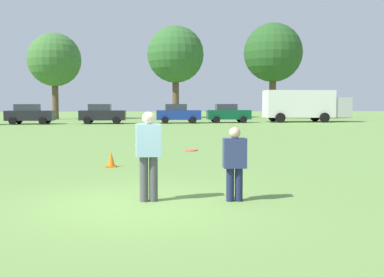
{
  "coord_description": "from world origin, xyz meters",
  "views": [
    {
      "loc": [
        0.12,
        -9.08,
        1.98
      ],
      "look_at": [
        1.27,
        2.39,
        1.09
      ],
      "focal_mm": 43.81,
      "sensor_mm": 36.0,
      "label": 1
    }
  ],
  "objects_px": {
    "parked_car_mid_left": "(30,114)",
    "parked_car_center": "(102,114)",
    "frisbee": "(191,150)",
    "box_truck": "(305,105)",
    "player_defender": "(235,160)",
    "player_thrower": "(149,151)",
    "traffic_cone": "(111,159)",
    "parked_car_near_right": "(228,113)",
    "parked_car_mid_right": "(178,113)"
  },
  "relations": [
    {
      "from": "parked_car_mid_left",
      "to": "parked_car_mid_right",
      "type": "relative_size",
      "value": 1.0
    },
    {
      "from": "parked_car_mid_right",
      "to": "parked_car_near_right",
      "type": "height_order",
      "value": "same"
    },
    {
      "from": "box_truck",
      "to": "parked_car_near_right",
      "type": "bearing_deg",
      "value": -175.69
    },
    {
      "from": "box_truck",
      "to": "player_defender",
      "type": "bearing_deg",
      "value": -111.18
    },
    {
      "from": "player_defender",
      "to": "parked_car_center",
      "type": "xyz_separation_m",
      "value": [
        -5.75,
        34.88,
        0.09
      ]
    },
    {
      "from": "parked_car_mid_right",
      "to": "parked_car_center",
      "type": "bearing_deg",
      "value": -176.02
    },
    {
      "from": "player_defender",
      "to": "parked_car_center",
      "type": "relative_size",
      "value": 0.35
    },
    {
      "from": "traffic_cone",
      "to": "box_truck",
      "type": "distance_m",
      "value": 35.65
    },
    {
      "from": "traffic_cone",
      "to": "parked_car_mid_right",
      "type": "relative_size",
      "value": 0.11
    },
    {
      "from": "traffic_cone",
      "to": "parked_car_near_right",
      "type": "relative_size",
      "value": 0.11
    },
    {
      "from": "player_defender",
      "to": "traffic_cone",
      "type": "relative_size",
      "value": 3.1
    },
    {
      "from": "player_defender",
      "to": "parked_car_near_right",
      "type": "distance_m",
      "value": 36.54
    },
    {
      "from": "player_thrower",
      "to": "parked_car_near_right",
      "type": "bearing_deg",
      "value": 77.44
    },
    {
      "from": "parked_car_mid_right",
      "to": "box_truck",
      "type": "relative_size",
      "value": 0.5
    },
    {
      "from": "parked_car_mid_right",
      "to": "traffic_cone",
      "type": "bearing_deg",
      "value": -97.85
    },
    {
      "from": "parked_car_mid_left",
      "to": "player_defender",
      "type": "bearing_deg",
      "value": -70.56
    },
    {
      "from": "player_defender",
      "to": "parked_car_mid_left",
      "type": "relative_size",
      "value": 0.35
    },
    {
      "from": "box_truck",
      "to": "parked_car_mid_left",
      "type": "bearing_deg",
      "value": -175.8
    },
    {
      "from": "parked_car_mid_right",
      "to": "parked_car_near_right",
      "type": "distance_m",
      "value": 4.98
    },
    {
      "from": "parked_car_near_right",
      "to": "box_truck",
      "type": "relative_size",
      "value": 0.5
    },
    {
      "from": "player_thrower",
      "to": "traffic_cone",
      "type": "xyz_separation_m",
      "value": [
        -1.11,
        5.14,
        -0.78
      ]
    },
    {
      "from": "player_thrower",
      "to": "box_truck",
      "type": "xyz_separation_m",
      "value": [
        15.89,
        36.43,
        0.74
      ]
    },
    {
      "from": "box_truck",
      "to": "traffic_cone",
      "type": "bearing_deg",
      "value": -118.51
    },
    {
      "from": "frisbee",
      "to": "parked_car_mid_right",
      "type": "relative_size",
      "value": 0.06
    },
    {
      "from": "player_defender",
      "to": "parked_car_near_right",
      "type": "relative_size",
      "value": 0.35
    },
    {
      "from": "frisbee",
      "to": "parked_car_near_right",
      "type": "height_order",
      "value": "parked_car_near_right"
    },
    {
      "from": "player_thrower",
      "to": "player_defender",
      "type": "xyz_separation_m",
      "value": [
        1.71,
        -0.16,
        -0.18
      ]
    },
    {
      "from": "player_defender",
      "to": "traffic_cone",
      "type": "xyz_separation_m",
      "value": [
        -2.82,
        5.29,
        -0.6
      ]
    },
    {
      "from": "player_thrower",
      "to": "parked_car_center",
      "type": "relative_size",
      "value": 0.42
    },
    {
      "from": "frisbee",
      "to": "player_defender",
      "type": "bearing_deg",
      "value": 5.26
    },
    {
      "from": "frisbee",
      "to": "box_truck",
      "type": "distance_m",
      "value": 39.64
    },
    {
      "from": "traffic_cone",
      "to": "parked_car_center",
      "type": "distance_m",
      "value": 29.74
    },
    {
      "from": "frisbee",
      "to": "parked_car_mid_right",
      "type": "bearing_deg",
      "value": 86.44
    },
    {
      "from": "player_thrower",
      "to": "frisbee",
      "type": "xyz_separation_m",
      "value": [
        0.83,
        -0.24,
        0.03
      ]
    },
    {
      "from": "parked_car_mid_left",
      "to": "parked_car_near_right",
      "type": "distance_m",
      "value": 18.55
    },
    {
      "from": "player_thrower",
      "to": "frisbee",
      "type": "bearing_deg",
      "value": -15.8
    },
    {
      "from": "traffic_cone",
      "to": "parked_car_center",
      "type": "height_order",
      "value": "parked_car_center"
    },
    {
      "from": "parked_car_near_right",
      "to": "parked_car_mid_left",
      "type": "bearing_deg",
      "value": -175.84
    },
    {
      "from": "player_thrower",
      "to": "box_truck",
      "type": "height_order",
      "value": "box_truck"
    },
    {
      "from": "frisbee",
      "to": "parked_car_mid_left",
      "type": "distance_m",
      "value": 36.54
    },
    {
      "from": "parked_car_mid_left",
      "to": "parked_car_center",
      "type": "height_order",
      "value": "same"
    },
    {
      "from": "parked_car_near_right",
      "to": "parked_car_mid_right",
      "type": "bearing_deg",
      "value": -172.9
    },
    {
      "from": "parked_car_mid_left",
      "to": "parked_car_mid_right",
      "type": "distance_m",
      "value": 13.57
    },
    {
      "from": "parked_car_center",
      "to": "parked_car_mid_right",
      "type": "distance_m",
      "value": 7.09
    },
    {
      "from": "parked_car_center",
      "to": "player_thrower",
      "type": "bearing_deg",
      "value": -83.37
    },
    {
      "from": "player_defender",
      "to": "parked_car_mid_left",
      "type": "bearing_deg",
      "value": 109.44
    },
    {
      "from": "player_thrower",
      "to": "parked_car_mid_left",
      "type": "distance_m",
      "value": 36.06
    },
    {
      "from": "parked_car_center",
      "to": "box_truck",
      "type": "height_order",
      "value": "box_truck"
    },
    {
      "from": "parked_car_center",
      "to": "parked_car_near_right",
      "type": "distance_m",
      "value": 12.07
    },
    {
      "from": "traffic_cone",
      "to": "parked_car_near_right",
      "type": "xyz_separation_m",
      "value": [
        9.09,
        30.7,
        0.69
      ]
    }
  ]
}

